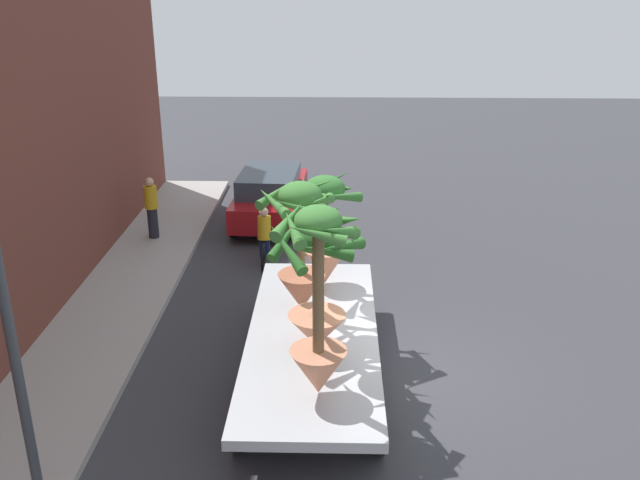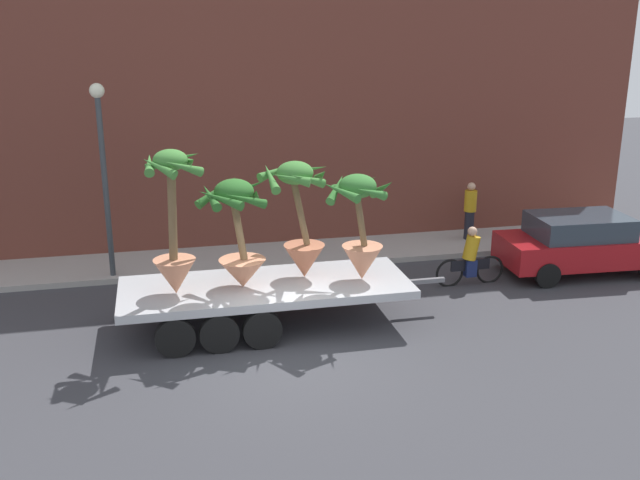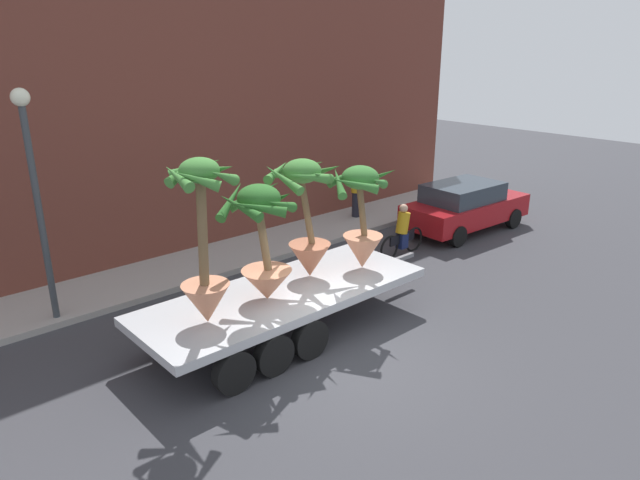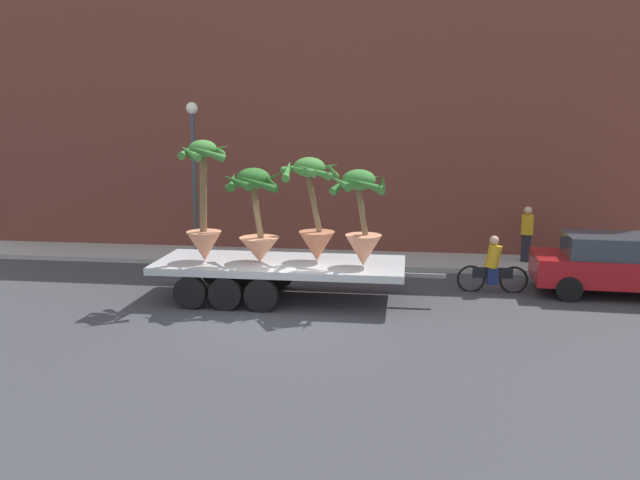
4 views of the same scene
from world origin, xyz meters
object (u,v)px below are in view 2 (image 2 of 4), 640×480
Objects in this scene: potted_palm_front at (360,228)px; potted_palm_extra at (173,229)px; street_lamp at (103,156)px; potted_palm_middle at (238,235)px; potted_palm_rear at (300,220)px; parked_car at (583,243)px; pedestrian_near_gate at (470,210)px; flatbed_trailer at (254,294)px; cyclist at (471,259)px.

potted_palm_front is 0.78× the size of potted_palm_extra.
potted_palm_middle is at bearing -53.12° from street_lamp.
potted_palm_extra reaches higher than potted_palm_rear.
street_lamp reaches higher than parked_car.
parked_car is 3.58m from pedestrian_near_gate.
potted_palm_front is at bearing -165.20° from parked_car.
potted_palm_front is 6.84m from pedestrian_near_gate.
potted_palm_middle is (-1.39, -0.33, -0.13)m from potted_palm_rear.
pedestrian_near_gate is (7.35, 4.72, -1.11)m from potted_palm_middle.
potted_palm_middle is at bearing -164.05° from flatbed_trailer.
flatbed_trailer is 3.92× the size of cyclist.
potted_palm_extra is at bearing -170.73° from parked_car.
parked_car is 2.63× the size of pedestrian_near_gate.
potted_palm_front is at bearing -134.62° from pedestrian_near_gate.
cyclist is (5.66, 1.42, -0.10)m from flatbed_trailer.
potted_palm_extra is at bearing 179.67° from potted_palm_front.
potted_palm_extra is 9.98m from pedestrian_near_gate.
potted_palm_middle is 2.61m from potted_palm_front.
potted_palm_rear reaches higher than flatbed_trailer.
street_lamp is (-2.83, 3.77, 1.08)m from potted_palm_middle.
potted_palm_rear is at bearing 8.31° from potted_palm_extra.
street_lamp is (-1.52, 3.83, 0.87)m from potted_palm_extra.
pedestrian_near_gate is at bearing 120.71° from parked_car.
potted_palm_middle is 1.27× the size of cyclist.
flatbed_trailer is at bearing -167.21° from potted_palm_rear.
pedestrian_near_gate is at bearing 33.32° from flatbed_trailer.
potted_palm_middle is at bearing 2.67° from potted_palm_extra.
potted_palm_extra is 10.73m from parked_car.
potted_palm_extra reaches higher than flatbed_trailer.
parked_car is at bearing 10.19° from potted_palm_middle.
potted_palm_extra reaches higher than potted_palm_front.
potted_palm_middle is 1.00× the size of potted_palm_front.
potted_palm_rear is at bearing 13.50° from potted_palm_middle.
street_lamp reaches higher than pedestrian_near_gate.
potted_palm_rear is at bearing -39.22° from street_lamp.
flatbed_trailer is 1.61× the size of parked_car.
potted_palm_extra is 1.76× the size of pedestrian_near_gate.
pedestrian_near_gate is at bearing 28.89° from potted_palm_extra.
pedestrian_near_gate reaches higher than cyclist.
potted_palm_middle is at bearing -166.50° from potted_palm_rear.
street_lamp reaches higher than potted_palm_middle.
potted_palm_rear is 1.41× the size of cyclist.
potted_palm_middle reaches higher than parked_car.
cyclist is 3.22m from parked_car.
cyclist is at bearing 14.17° from potted_palm_middle.
potted_palm_extra reaches higher than potted_palm_middle.
street_lamp reaches higher than cyclist.
street_lamp is at bearing 126.88° from potted_palm_middle.
cyclist is at bearing -113.34° from pedestrian_near_gate.
potted_palm_front is at bearing -35.32° from street_lamp.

